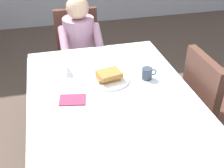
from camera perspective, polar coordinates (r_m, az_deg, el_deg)
ground_plane at (r=2.36m, az=-0.02°, el=-16.97°), size 14.00×14.00×0.00m
dining_table_main at (r=1.91m, az=-0.02°, el=-4.38°), size 1.12×1.52×0.74m
chair_diner at (r=2.95m, az=-6.87°, el=7.14°), size 0.44×0.45×0.93m
diner_person at (r=2.75m, az=-6.59°, el=8.35°), size 0.40×0.43×1.12m
chair_right_side at (r=2.26m, az=19.36°, el=-3.67°), size 0.45×0.44×0.93m
plate_breakfast at (r=1.99m, az=-0.45°, el=0.87°), size 0.28×0.28×0.02m
breakfast_stack at (r=1.97m, az=-0.71°, el=1.84°), size 0.19×0.16×0.06m
cup_coffee at (r=2.02m, az=7.27°, el=2.17°), size 0.11×0.08×0.08m
syrup_pitcher at (r=2.07m, az=-9.08°, el=2.67°), size 0.08×0.08×0.07m
fork_left_of_plate at (r=1.95m, az=-5.74°, el=-0.30°), size 0.04×0.18×0.00m
knife_right_of_plate at (r=2.03m, az=4.91°, el=1.14°), size 0.04×0.20×0.00m
spoon_near_edge at (r=1.73m, az=2.80°, el=-5.15°), size 0.15×0.03×0.00m
napkin_folded at (r=1.82m, az=-8.14°, el=-3.26°), size 0.19×0.15×0.01m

